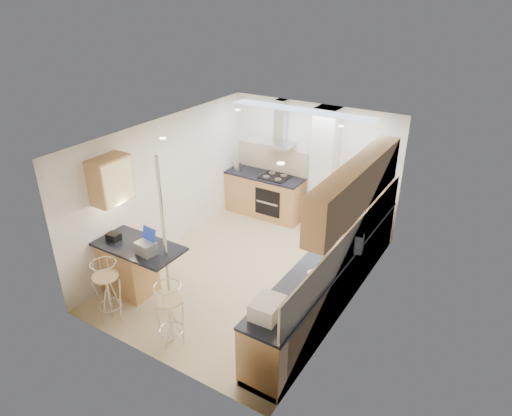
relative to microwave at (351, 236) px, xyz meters
The scene contains 16 objects.
ground 2.00m from the microwave, 169.36° to the right, with size 4.80×4.80×0.00m, color beige.
room_shell 1.41m from the microwave, behind, with size 3.64×4.84×2.51m.
right_counter 0.71m from the microwave, 116.99° to the right, with size 0.63×4.40×0.92m.
back_counter 3.22m from the microwave, 145.57° to the left, with size 1.70×0.63×0.92m.
peninsula 3.35m from the microwave, 147.67° to the right, with size 1.47×0.72×0.94m.
microwave is the anchor object (origin of this frame).
laptop 3.10m from the microwave, 142.92° to the right, with size 0.28×0.21×0.20m, color #9C9EA4.
bag 3.69m from the microwave, 150.15° to the right, with size 0.21×0.15×0.11m, color black.
bar_stool_near 3.74m from the microwave, 139.25° to the right, with size 0.40×0.40×0.98m, color #DDB177, non-canonical shape.
bar_stool_end 2.92m from the microwave, 125.42° to the right, with size 0.39×0.39×0.97m, color #DDB177, non-canonical shape.
jar_a 0.61m from the microwave, 114.17° to the left, with size 0.12×0.12×0.16m, color silver.
jar_b 0.20m from the microwave, 135.99° to the left, with size 0.11×0.11×0.14m, color silver.
jar_c 1.27m from the microwave, 92.65° to the right, with size 0.14×0.14×0.21m, color beige.
jar_d 1.22m from the microwave, 93.94° to the right, with size 0.10×0.10×0.13m, color white.
bread_bin 2.13m from the microwave, 96.74° to the right, with size 0.33×0.42×0.22m, color silver.
kettle 3.68m from the microwave, 152.12° to the left, with size 0.16×0.16×0.20m, color #B8BBBD.
Camera 1 is at (3.61, -5.61, 4.54)m, focal length 32.00 mm.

